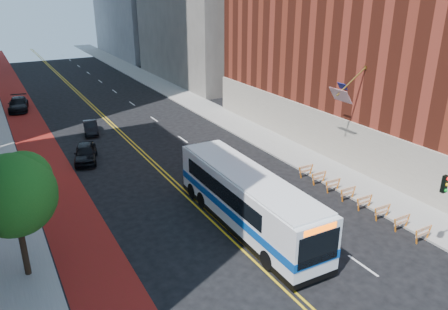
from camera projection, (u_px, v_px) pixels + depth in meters
ground at (270, 272)px, 23.35m from camera, size 160.00×160.00×0.00m
sidewalk_right at (210, 110)px, 53.16m from camera, size 4.00×140.00×0.15m
bus_lane_paint at (34, 137)px, 44.04m from camera, size 3.60×140.00×0.01m
center_line_inner at (111, 126)px, 47.64m from camera, size 0.14×140.00×0.01m
center_line_outer at (114, 125)px, 47.81m from camera, size 0.14×140.00×0.01m
lane_dashes at (132, 104)px, 56.41m from camera, size 0.14×98.20×0.01m
brick_building at (399, 25)px, 39.08m from camera, size 18.73×36.00×22.00m
construction_barriers at (356, 196)px, 30.25m from camera, size 1.42×10.91×1.00m
street_tree at (14, 192)px, 21.36m from camera, size 4.20×4.20×6.70m
transit_bus at (246, 199)px, 27.17m from camera, size 3.08×13.43×3.68m
car_a at (86, 153)px, 37.76m from camera, size 2.92×4.81×1.53m
car_b at (91, 127)px, 44.94m from camera, size 1.96×4.03×1.27m
car_c at (18, 104)px, 53.16m from camera, size 2.86×5.53×1.53m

